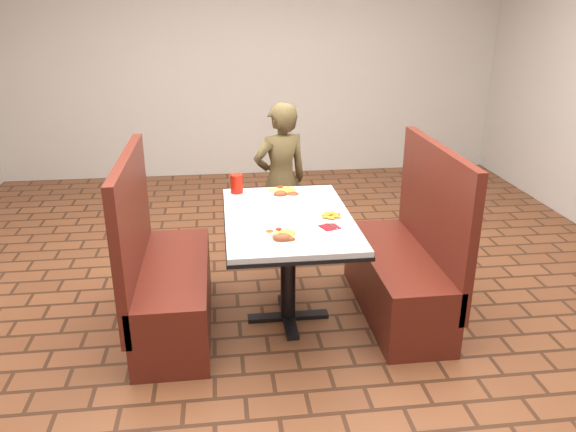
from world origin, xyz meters
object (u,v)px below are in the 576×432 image
Objects in this scene: near_dinner_plate at (282,234)px; red_tumbler at (237,184)px; dining_table at (288,230)px; booth_bench_right at (404,268)px; diner_person at (281,181)px; far_dinner_plate at (284,191)px; plantain_plate at (331,217)px; booth_bench_left at (166,282)px.

near_dinner_plate is 1.86× the size of red_tumbler.
dining_table is 0.86m from booth_bench_right.
diner_person is at bearing 56.46° from red_tumbler.
red_tumbler is (-0.33, 0.09, 0.04)m from far_dinner_plate.
plantain_plate is (0.34, 0.28, -0.01)m from near_dinner_plate.
red_tumbler is at bearing 155.24° from booth_bench_right.
near_dinner_plate is (-0.15, -1.44, 0.13)m from diner_person.
far_dinner_plate is (-0.05, -0.66, 0.13)m from diner_person.
near_dinner_plate reaches higher than dining_table.
dining_table is 0.44m from far_dinner_plate.
booth_bench_left is 1.60m from booth_bench_right.
booth_bench_left reaches higher than far_dinner_plate.
dining_table is 0.86m from booth_bench_left.
near_dinner_plate is (-0.08, -0.36, 0.12)m from dining_table.
plantain_plate is at bearing -4.30° from booth_bench_left.
diner_person reaches higher than red_tumbler.
diner_person is at bearing 51.03° from booth_bench_left.
dining_table is 1.01× the size of booth_bench_left.
plantain_plate is at bearing 39.03° from near_dinner_plate.
near_dinner_plate is at bearing -140.97° from plantain_plate.
booth_bench_left is 1.00× the size of booth_bench_right.
plantain_plate is (1.06, -0.08, 0.43)m from booth_bench_left.
booth_bench_right reaches higher than near_dinner_plate.
dining_table is at bearing 180.00° from booth_bench_right.
booth_bench_left reaches higher than dining_table.
booth_bench_left is at bearing -152.90° from far_dinner_plate.
red_tumbler is (-0.38, -0.57, 0.17)m from diner_person.
dining_table is 0.30m from plantain_plate.
dining_table is at bearing 163.12° from plantain_plate.
far_dinner_plate is (0.82, 0.42, 0.45)m from booth_bench_left.
far_dinner_plate is 1.44× the size of plantain_plate.
plantain_plate is at bearing -64.58° from far_dinner_plate.
near_dinner_plate is 0.89m from red_tumbler.
booth_bench_left is 1.15m from plantain_plate.
red_tumbler reaches higher than dining_table.
diner_person reaches higher than booth_bench_right.
red_tumbler is (0.49, 0.51, 0.49)m from booth_bench_left.
diner_person reaches higher than near_dinner_plate.
diner_person reaches higher than plantain_plate.
booth_bench_right reaches higher than plantain_plate.
near_dinner_plate is 0.88× the size of far_dinner_plate.
diner_person is (0.07, 1.08, -0.01)m from dining_table.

